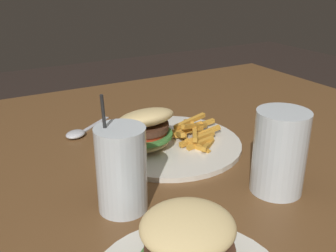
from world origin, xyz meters
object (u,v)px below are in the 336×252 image
Objects in this scene: beer_glass at (279,154)px; spoon at (78,133)px; juice_glass at (122,173)px; meal_plate_near at (158,136)px.

beer_glass is 1.03× the size of spoon.
meal_plate_near is at bearing -132.26° from juice_glass.
beer_glass is 0.76× the size of juice_glass.
beer_glass is 0.45m from spoon.
beer_glass is at bearing 162.66° from juice_glass.
meal_plate_near is 1.64× the size of juice_glass.
beer_glass is at bearing 112.62° from meal_plate_near.
juice_glass reaches higher than beer_glass.
spoon is (0.22, -0.39, -0.06)m from beer_glass.
beer_glass is 0.26m from juice_glass.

